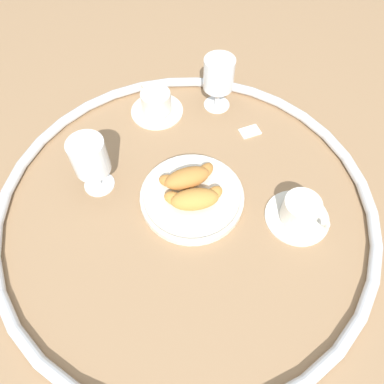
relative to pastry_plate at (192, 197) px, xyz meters
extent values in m
plane|color=#997551|center=(-0.01, -0.02, -0.01)|extent=(2.20, 2.20, 0.00)
torus|color=silver|center=(-0.01, -0.02, 0.00)|extent=(0.81, 0.81, 0.02)
cylinder|color=silver|center=(0.00, 0.00, 0.00)|extent=(0.23, 0.23, 0.02)
torus|color=silver|center=(0.00, 0.00, 0.01)|extent=(0.23, 0.23, 0.01)
ellipsoid|color=#CC893D|center=(0.01, -0.03, 0.03)|extent=(0.11, 0.07, 0.04)
ellipsoid|color=#CC893D|center=(0.05, 0.00, 0.02)|extent=(0.05, 0.05, 0.03)
ellipsoid|color=#CC893D|center=(-0.04, -0.02, 0.02)|extent=(0.05, 0.04, 0.03)
ellipsoid|color=#BC7A38|center=(-0.01, 0.03, 0.03)|extent=(0.11, 0.08, 0.04)
ellipsoid|color=#BC7A38|center=(0.03, 0.06, 0.02)|extent=(0.05, 0.05, 0.03)
ellipsoid|color=#BC7A38|center=(-0.05, 0.02, 0.02)|extent=(0.05, 0.04, 0.03)
cylinder|color=silver|center=(-0.11, 0.27, -0.01)|extent=(0.14, 0.14, 0.01)
cylinder|color=silver|center=(-0.11, 0.27, 0.02)|extent=(0.08, 0.08, 0.05)
cylinder|color=brown|center=(-0.11, 0.27, 0.05)|extent=(0.07, 0.07, 0.01)
torus|color=silver|center=(-0.14, 0.30, 0.03)|extent=(0.03, 0.04, 0.04)
cylinder|color=silver|center=(0.23, -0.03, -0.01)|extent=(0.14, 0.14, 0.01)
cylinder|color=silver|center=(0.23, -0.03, 0.02)|extent=(0.08, 0.08, 0.05)
cylinder|color=brown|center=(0.23, -0.03, 0.05)|extent=(0.07, 0.07, 0.01)
torus|color=silver|center=(0.26, -0.06, 0.03)|extent=(0.04, 0.03, 0.04)
cylinder|color=white|center=(0.05, 0.30, -0.01)|extent=(0.07, 0.07, 0.01)
cylinder|color=white|center=(0.05, 0.30, 0.02)|extent=(0.01, 0.01, 0.05)
cylinder|color=white|center=(0.05, 0.30, 0.09)|extent=(0.08, 0.08, 0.08)
cylinder|color=#E0CC4C|center=(0.05, 0.30, 0.07)|extent=(0.07, 0.07, 0.05)
cylinder|color=white|center=(-0.21, 0.03, -0.01)|extent=(0.07, 0.07, 0.01)
cylinder|color=white|center=(-0.21, 0.03, 0.02)|extent=(0.01, 0.01, 0.05)
cylinder|color=white|center=(-0.21, 0.03, 0.09)|extent=(0.08, 0.08, 0.08)
cylinder|color=yellow|center=(-0.21, 0.03, 0.08)|extent=(0.07, 0.07, 0.06)
cube|color=white|center=(0.13, 0.21, -0.01)|extent=(0.06, 0.05, 0.01)
camera|label=1|loc=(0.03, -0.42, 0.65)|focal=33.44mm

